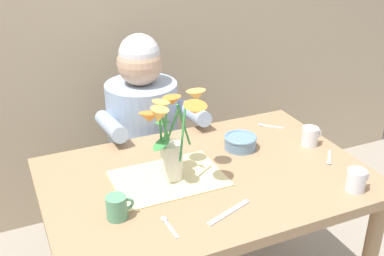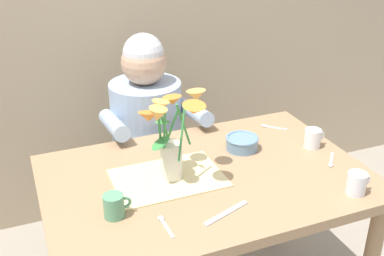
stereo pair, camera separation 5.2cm
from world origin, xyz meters
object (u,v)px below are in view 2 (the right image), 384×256
Objects in this scene: flower_vase at (172,133)px; seated_person at (148,147)px; coffee_cup at (313,138)px; tea_cup at (357,183)px; ceramic_bowl at (242,142)px; dinner_knife at (226,213)px; ceramic_mug at (114,206)px.

seated_person is at bearing 82.22° from flower_vase.
coffee_cup is at bearing -46.17° from seated_person.
coffee_cup is at bearing 79.78° from tea_cup.
ceramic_bowl is 0.49m from tea_cup.
flower_vase is 0.67m from tea_cup.
flower_vase is (-0.08, -0.59, 0.36)m from seated_person.
seated_person is 3.46× the size of flower_vase.
ceramic_bowl reaches higher than dinner_knife.
ceramic_mug reaches higher than ceramic_bowl.
flower_vase is 3.52× the size of ceramic_mug.
dinner_knife is 2.04× the size of ceramic_mug.
tea_cup is at bearing -27.09° from dinner_knife.
ceramic_bowl is at bearing 116.24° from tea_cup.
dinner_knife is 2.04× the size of tea_cup.
flower_vase reaches higher than dinner_knife.
tea_cup reaches higher than dinner_knife.
ceramic_bowl is (0.26, -0.48, 0.21)m from seated_person.
ceramic_mug is at bearing -149.94° from flower_vase.
flower_vase is at bearing -178.45° from coffee_cup.
flower_vase is 0.33m from ceramic_mug.
coffee_cup reaches higher than ceramic_bowl.
ceramic_bowl is at bearing -60.88° from seated_person.
coffee_cup is at bearing -18.44° from ceramic_bowl.
dinner_knife is (0.01, -0.86, 0.18)m from seated_person.
dinner_knife is 0.48m from tea_cup.
seated_person is 0.84m from ceramic_mug.
dinner_knife is 0.36m from ceramic_mug.
seated_person reaches higher than ceramic_bowl.
seated_person is 0.59m from ceramic_bowl.
tea_cup is at bearing -100.22° from coffee_cup.
ceramic_mug is at bearing -169.50° from coffee_cup.
tea_cup is (-0.06, -0.35, 0.00)m from coffee_cup.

